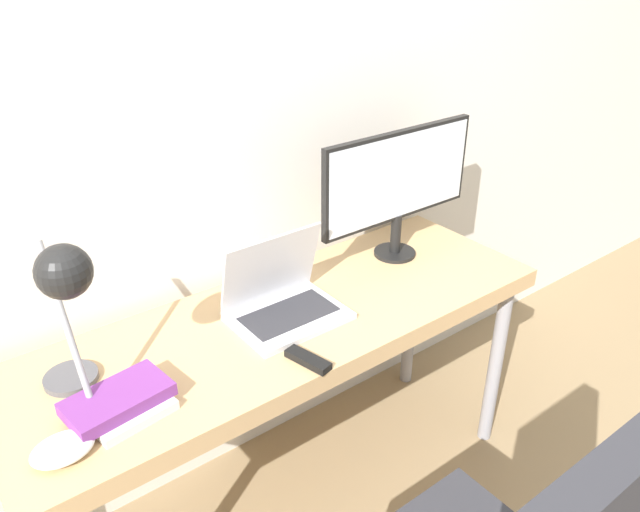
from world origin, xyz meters
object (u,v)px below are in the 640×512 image
at_px(desk_lamp, 65,293).
at_px(book_stack, 120,401).
at_px(laptop, 283,300).
at_px(monitor, 398,181).
at_px(game_controller, 63,449).

relative_size(desk_lamp, book_stack, 1.78).
height_order(laptop, monitor, monitor).
xyz_separation_m(laptop, game_controller, (-0.69, -0.17, -0.03)).
bearing_deg(monitor, book_stack, -169.96).
bearing_deg(desk_lamp, book_stack, -32.11).
relative_size(laptop, game_controller, 2.34).
height_order(desk_lamp, book_stack, desk_lamp).
height_order(monitor, book_stack, monitor).
xyz_separation_m(monitor, book_stack, (-1.06, -0.19, -0.24)).
distance_m(monitor, desk_lamp, 1.13).
distance_m(book_stack, game_controller, 0.17).
bearing_deg(desk_lamp, laptop, 6.49).
relative_size(laptop, desk_lamp, 0.70).
bearing_deg(book_stack, game_controller, -157.81).
height_order(laptop, desk_lamp, desk_lamp).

